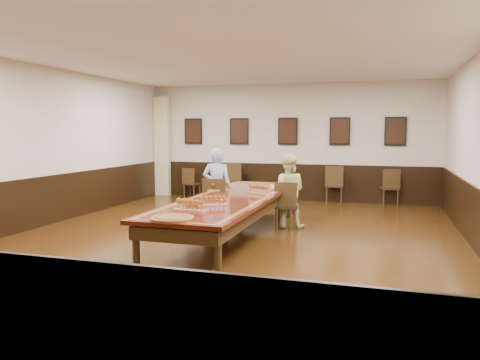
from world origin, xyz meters
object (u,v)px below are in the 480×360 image
(chair_man, at_px, (216,202))
(conference_table, at_px, (232,205))
(chair_woman, at_px, (287,205))
(spare_chair_a, at_px, (192,183))
(spare_chair_c, at_px, (334,184))
(person_woman, at_px, (288,191))
(spare_chair_d, at_px, (389,187))
(spare_chair_b, at_px, (236,181))
(carved_platter, at_px, (172,218))
(person_man, at_px, (217,187))

(chair_man, bearing_deg, conference_table, 116.05)
(chair_man, relative_size, chair_woman, 1.06)
(spare_chair_a, xyz_separation_m, conference_table, (2.73, -4.63, 0.19))
(spare_chair_c, relative_size, person_woman, 0.68)
(chair_man, xyz_separation_m, person_woman, (1.37, 0.38, 0.23))
(spare_chair_d, height_order, person_woman, person_woman)
(chair_man, bearing_deg, spare_chair_a, -69.12)
(spare_chair_b, distance_m, carved_platter, 7.14)
(chair_man, distance_m, spare_chair_c, 4.34)
(chair_man, height_order, conference_table, chair_man)
(spare_chair_d, height_order, carved_platter, spare_chair_d)
(conference_table, bearing_deg, carved_platter, -91.83)
(spare_chair_d, height_order, conference_table, spare_chair_d)
(spare_chair_b, height_order, conference_table, spare_chair_b)
(spare_chair_d, bearing_deg, spare_chair_c, -10.91)
(spare_chair_c, bearing_deg, conference_table, 72.03)
(spare_chair_b, relative_size, carved_platter, 1.40)
(spare_chair_d, xyz_separation_m, carved_platter, (-2.77, -7.11, 0.30))
(chair_woman, distance_m, conference_table, 1.41)
(spare_chair_d, distance_m, conference_table, 5.55)
(chair_man, height_order, spare_chair_b, spare_chair_b)
(person_woman, bearing_deg, spare_chair_c, -102.91)
(person_woman, bearing_deg, carved_platter, 73.25)
(person_woman, relative_size, conference_table, 0.29)
(conference_table, xyz_separation_m, carved_platter, (-0.07, -2.26, 0.16))
(chair_man, height_order, spare_chair_d, chair_man)
(spare_chair_d, xyz_separation_m, conference_table, (-2.70, -4.85, 0.14))
(chair_woman, height_order, person_man, person_man)
(chair_woman, relative_size, carved_platter, 1.28)
(spare_chair_b, distance_m, spare_chair_c, 2.72)
(spare_chair_a, xyz_separation_m, spare_chair_d, (5.43, 0.21, 0.04))
(carved_platter, bearing_deg, spare_chair_d, 68.71)
(spare_chair_a, height_order, person_man, person_man)
(person_woman, bearing_deg, person_man, 7.47)
(chair_woman, xyz_separation_m, spare_chair_b, (-2.17, 3.56, 0.04))
(chair_woman, relative_size, person_woman, 0.64)
(chair_woman, distance_m, person_man, 1.44)
(chair_man, xyz_separation_m, spare_chair_c, (1.93, 3.89, 0.00))
(person_man, bearing_deg, carved_platter, 91.27)
(spare_chair_b, xyz_separation_m, carved_platter, (1.35, -7.00, 0.26))
(person_man, bearing_deg, chair_woman, 178.67)
(person_man, bearing_deg, person_woman, -177.32)
(spare_chair_a, xyz_separation_m, spare_chair_c, (4.04, 0.16, 0.07))
(spare_chair_b, bearing_deg, spare_chair_d, -174.90)
(spare_chair_b, distance_m, person_man, 3.82)
(chair_woman, xyz_separation_m, spare_chair_c, (0.56, 3.61, 0.03))
(chair_man, distance_m, carved_platter, 3.23)
(spare_chair_d, bearing_deg, spare_chair_b, -11.62)
(chair_woman, relative_size, person_man, 0.59)
(chair_woman, xyz_separation_m, person_woman, (-0.01, 0.10, 0.26))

